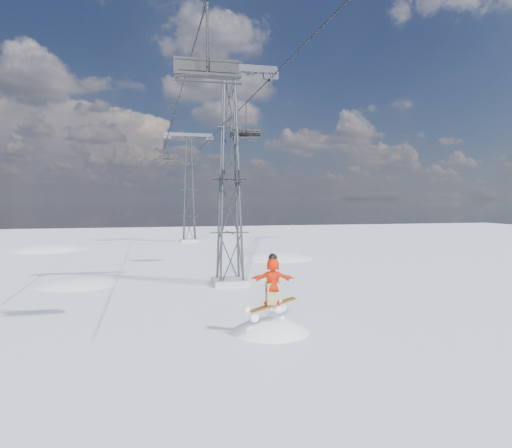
# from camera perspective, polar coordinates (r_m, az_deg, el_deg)

# --- Properties ---
(ground) EXTENTS (120.00, 120.00, 0.00)m
(ground) POSITION_cam_1_polar(r_m,az_deg,el_deg) (16.45, -1.18, -12.73)
(ground) COLOR white
(ground) RESTS_ON ground
(snow_terrain) EXTENTS (39.00, 37.00, 22.00)m
(snow_terrain) POSITION_cam_1_polar(r_m,az_deg,el_deg) (39.35, -15.20, -17.98)
(snow_terrain) COLOR white
(snow_terrain) RESTS_ON ground
(lift_tower_near) EXTENTS (5.20, 1.80, 11.43)m
(lift_tower_near) POSITION_cam_1_polar(r_m,az_deg,el_deg) (23.85, -3.32, 5.45)
(lift_tower_near) COLOR #999999
(lift_tower_near) RESTS_ON ground
(lift_tower_far) EXTENTS (5.20, 1.80, 11.43)m
(lift_tower_far) POSITION_cam_1_polar(r_m,az_deg,el_deg) (48.66, -8.38, 4.21)
(lift_tower_far) COLOR #999999
(lift_tower_far) RESTS_ON ground
(haul_cables) EXTENTS (4.46, 51.00, 0.06)m
(haul_cables) POSITION_cam_1_polar(r_m,az_deg,el_deg) (35.79, -6.59, 13.31)
(haul_cables) COLOR black
(haul_cables) RESTS_ON ground
(snowboarder_jump) EXTENTS (4.40, 4.40, 6.65)m
(snowboarder_jump) POSITION_cam_1_polar(r_m,az_deg,el_deg) (16.43, 1.80, -18.80)
(snowboarder_jump) COLOR white
(snowboarder_jump) RESTS_ON ground
(lift_chair_near) EXTENTS (2.15, 0.62, 2.66)m
(lift_chair_near) POSITION_cam_1_polar(r_m,az_deg,el_deg) (15.71, -6.11, 18.72)
(lift_chair_near) COLOR black
(lift_chair_near) RESTS_ON ground
(lift_chair_mid) EXTENTS (2.04, 0.59, 2.53)m
(lift_chair_mid) POSITION_cam_1_polar(r_m,az_deg,el_deg) (30.79, -1.29, 11.19)
(lift_chair_mid) COLOR black
(lift_chair_mid) RESTS_ON ground
(lift_chair_far) EXTENTS (2.13, 0.61, 2.65)m
(lift_chair_far) POSITION_cam_1_polar(r_m,az_deg,el_deg) (48.27, -11.00, 8.08)
(lift_chair_far) COLOR black
(lift_chair_far) RESTS_ON ground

